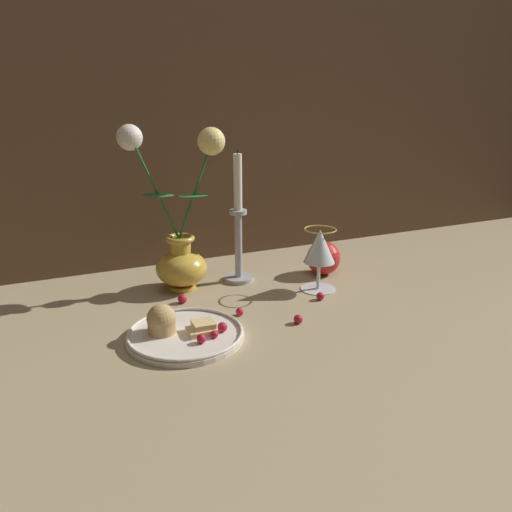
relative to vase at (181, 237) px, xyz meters
The scene contains 11 objects.
ground_plane 0.22m from the vase, 53.35° to the right, with size 2.40×2.40×0.00m, color #9E8966.
wall_back 0.53m from the vase, 62.64° to the left, with size 2.40×0.04×1.20m, color brown.
vase is the anchor object (origin of this frame).
plate_with_pastries 0.27m from the vase, 106.85° to the right, with size 0.22×0.22×0.06m.
wine_glass 0.31m from the vase, 25.13° to the right, with size 0.08×0.08×0.14m.
candlestick 0.14m from the vase, ahead, with size 0.07×0.07×0.31m.
apple_beside_vase 0.36m from the vase, ahead, with size 0.08×0.08×0.10m.
berry_near_plate 0.23m from the vase, 71.70° to the right, with size 0.02×0.02×0.02m, color #AD192D.
berry_front_center 0.33m from the vase, 60.57° to the right, with size 0.02×0.02×0.02m, color #AD192D.
berry_by_glass_stem 0.14m from the vase, 106.92° to the right, with size 0.02×0.02×0.02m, color #AD192D.
berry_under_candlestick 0.34m from the vase, 36.53° to the right, with size 0.02×0.02×0.02m, color #AD192D.
Camera 1 is at (-0.39, -0.91, 0.43)m, focal length 35.00 mm.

